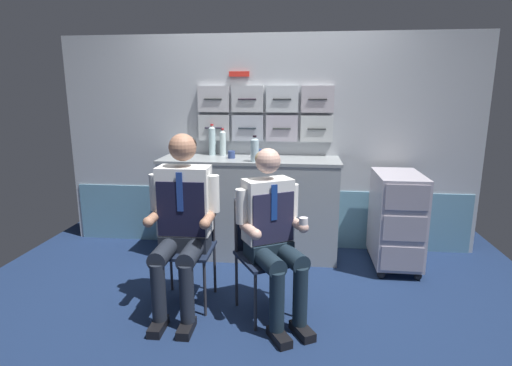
{
  "coord_description": "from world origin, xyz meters",
  "views": [
    {
      "loc": [
        0.36,
        -2.72,
        1.59
      ],
      "look_at": [
        0.01,
        0.28,
        0.91
      ],
      "focal_mm": 28.39,
      "sensor_mm": 36.0,
      "label": 1
    }
  ],
  "objects_px": {
    "crew_member_left": "(182,215)",
    "crew_member_right": "(273,229)",
    "water_bottle_clear": "(212,140)",
    "folding_chair_right": "(263,242)",
    "folding_chair_left": "(189,235)",
    "coffee_cup_spare": "(259,153)",
    "service_trolley": "(396,218)"
  },
  "relations": [
    {
      "from": "folding_chair_left",
      "to": "water_bottle_clear",
      "type": "distance_m",
      "value": 1.25
    },
    {
      "from": "folding_chair_left",
      "to": "water_bottle_clear",
      "type": "height_order",
      "value": "water_bottle_clear"
    },
    {
      "from": "crew_member_right",
      "to": "water_bottle_clear",
      "type": "distance_m",
      "value": 1.57
    },
    {
      "from": "water_bottle_clear",
      "to": "service_trolley",
      "type": "bearing_deg",
      "value": -10.44
    },
    {
      "from": "folding_chair_right",
      "to": "coffee_cup_spare",
      "type": "height_order",
      "value": "coffee_cup_spare"
    },
    {
      "from": "folding_chair_right",
      "to": "crew_member_right",
      "type": "xyz_separation_m",
      "value": [
        0.08,
        -0.14,
        0.15
      ]
    },
    {
      "from": "folding_chair_left",
      "to": "coffee_cup_spare",
      "type": "xyz_separation_m",
      "value": [
        0.44,
        1.0,
        0.5
      ]
    },
    {
      "from": "folding_chair_left",
      "to": "crew_member_left",
      "type": "distance_m",
      "value": 0.26
    },
    {
      "from": "water_bottle_clear",
      "to": "crew_member_left",
      "type": "bearing_deg",
      "value": -87.82
    },
    {
      "from": "service_trolley",
      "to": "crew_member_left",
      "type": "xyz_separation_m",
      "value": [
        -1.72,
        -0.93,
        0.25
      ]
    },
    {
      "from": "folding_chair_left",
      "to": "crew_member_left",
      "type": "bearing_deg",
      "value": -89.2
    },
    {
      "from": "water_bottle_clear",
      "to": "coffee_cup_spare",
      "type": "distance_m",
      "value": 0.51
    },
    {
      "from": "crew_member_right",
      "to": "coffee_cup_spare",
      "type": "height_order",
      "value": "crew_member_right"
    },
    {
      "from": "folding_chair_left",
      "to": "crew_member_right",
      "type": "relative_size",
      "value": 0.69
    },
    {
      "from": "crew_member_left",
      "to": "crew_member_right",
      "type": "height_order",
      "value": "crew_member_left"
    },
    {
      "from": "service_trolley",
      "to": "crew_member_right",
      "type": "height_order",
      "value": "crew_member_right"
    },
    {
      "from": "folding_chair_left",
      "to": "crew_member_left",
      "type": "relative_size",
      "value": 0.64
    },
    {
      "from": "folding_chair_left",
      "to": "water_bottle_clear",
      "type": "xyz_separation_m",
      "value": [
        -0.05,
        1.1,
        0.6
      ]
    },
    {
      "from": "service_trolley",
      "to": "folding_chair_right",
      "type": "distance_m",
      "value": 1.43
    },
    {
      "from": "crew_member_left",
      "to": "coffee_cup_spare",
      "type": "height_order",
      "value": "crew_member_left"
    },
    {
      "from": "service_trolley",
      "to": "folding_chair_left",
      "type": "bearing_deg",
      "value": -155.93
    },
    {
      "from": "service_trolley",
      "to": "water_bottle_clear",
      "type": "distance_m",
      "value": 1.91
    },
    {
      "from": "folding_chair_left",
      "to": "folding_chair_right",
      "type": "bearing_deg",
      "value": -8.5
    },
    {
      "from": "folding_chair_right",
      "to": "service_trolley",
      "type": "bearing_deg",
      "value": 36.99
    },
    {
      "from": "crew_member_left",
      "to": "water_bottle_clear",
      "type": "distance_m",
      "value": 1.31
    },
    {
      "from": "crew_member_right",
      "to": "coffee_cup_spare",
      "type": "bearing_deg",
      "value": 100.54
    },
    {
      "from": "service_trolley",
      "to": "crew_member_left",
      "type": "bearing_deg",
      "value": -151.71
    },
    {
      "from": "water_bottle_clear",
      "to": "coffee_cup_spare",
      "type": "xyz_separation_m",
      "value": [
        0.48,
        -0.1,
        -0.1
      ]
    },
    {
      "from": "crew_member_left",
      "to": "folding_chair_right",
      "type": "relative_size",
      "value": 1.55
    },
    {
      "from": "folding_chair_right",
      "to": "crew_member_right",
      "type": "bearing_deg",
      "value": -59.96
    },
    {
      "from": "crew_member_left",
      "to": "folding_chair_right",
      "type": "height_order",
      "value": "crew_member_left"
    },
    {
      "from": "folding_chair_left",
      "to": "coffee_cup_spare",
      "type": "distance_m",
      "value": 1.2
    }
  ]
}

